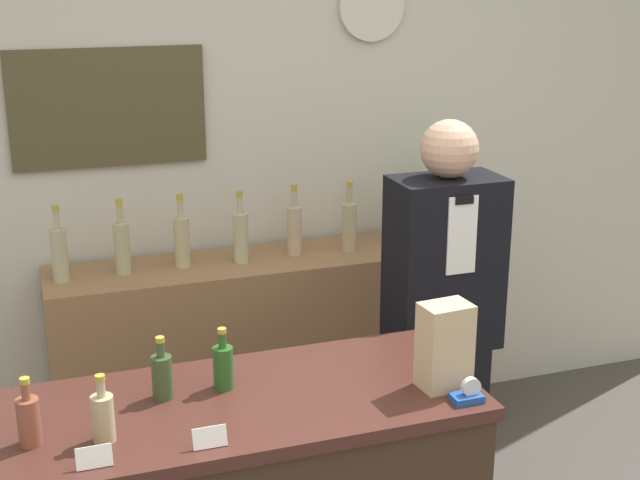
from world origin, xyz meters
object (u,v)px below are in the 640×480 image
object	(u,v)px
paper_bag	(445,346)
tape_dispenser	(468,394)
shopkeeper	(441,330)
potted_plant	(446,198)

from	to	relation	value
paper_bag	tape_dispenser	world-z (taller)	paper_bag
shopkeeper	paper_bag	size ratio (longest dim) A/B	6.16
paper_bag	tape_dispenser	distance (m)	0.16
potted_plant	shopkeeper	bearing A→B (deg)	-117.28
shopkeeper	tape_dispenser	distance (m)	0.83
shopkeeper	tape_dispenser	xyz separation A→B (m)	(-0.30, -0.76, 0.15)
potted_plant	tape_dispenser	xyz separation A→B (m)	(-0.66, -1.45, -0.16)
shopkeeper	paper_bag	distance (m)	0.78
potted_plant	paper_bag	world-z (taller)	potted_plant
paper_bag	tape_dispenser	size ratio (longest dim) A/B	2.89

